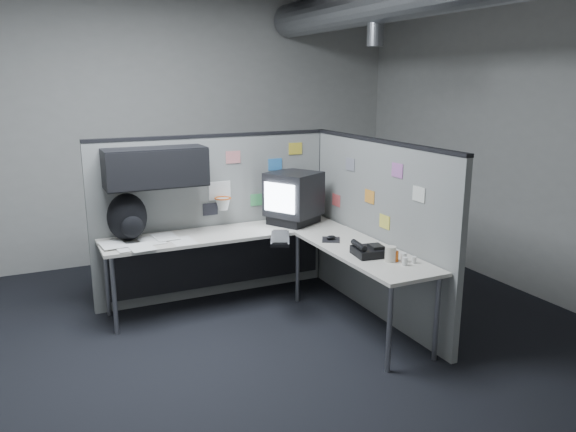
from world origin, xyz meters
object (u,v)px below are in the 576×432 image
monitor (294,197)px  phone (367,251)px  backpack (128,218)px  keyboard (280,238)px  desk (260,249)px

monitor → phone: bearing=-70.4°
monitor → backpack: monitor is taller
phone → backpack: backpack is taller
phone → backpack: (-1.70, 1.29, 0.17)m
keyboard → phone: phone is taller
monitor → backpack: 1.62m
keyboard → phone: size_ratio=1.76×
desk → keyboard: keyboard is taller
keyboard → backpack: 1.37m
keyboard → backpack: bearing=135.4°
monitor → keyboard: 0.68m
desk → backpack: size_ratio=5.35×
desk → phone: 1.09m
monitor → backpack: size_ratio=1.43×
desk → backpack: bearing=161.4°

